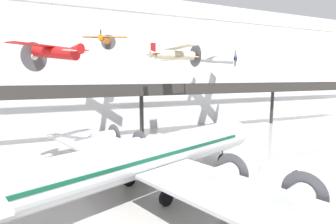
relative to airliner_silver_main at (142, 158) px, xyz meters
name	(u,v)px	position (x,y,z in m)	size (l,w,h in m)	color
ground_plane	(246,204)	(7.30, -4.78, -3.41)	(260.00, 260.00, 0.00)	#9E9B96
hangar_back_wall	(130,64)	(7.30, 30.03, 9.31)	(140.00, 3.00, 25.45)	silver
mezzanine_walkway	(143,93)	(7.30, 22.05, 4.11)	(110.00, 3.20, 9.15)	#2D2B28
ceiling_truss_beam	(147,12)	(7.30, 19.56, 16.88)	(120.00, 0.60, 0.60)	silver
airliner_silver_main	(142,158)	(0.00, 0.00, 0.00)	(30.19, 35.26, 9.66)	silver
suspended_plane_red_highwing	(55,52)	(-6.33, 8.54, 9.42)	(7.71, 7.31, 9.03)	red
suspended_plane_cream_biplane	(175,55)	(10.51, 16.08, 10.23)	(8.03, 9.88, 8.08)	beige
suspended_plane_orange_highwing	(105,40)	(0.93, 21.07, 12.59)	(6.65, 5.78, 5.28)	orange
suspended_plane_white_twin	(217,60)	(22.78, 23.19, 10.18)	(8.05, 8.91, 7.79)	silver
stanchion_barrier	(259,173)	(12.76, -0.33, -3.09)	(0.36, 0.36, 1.08)	#B2B5BA
info_sign_pedestal	(295,177)	(14.97, -2.91, -2.96)	(0.22, 0.77, 1.24)	#4C4C51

